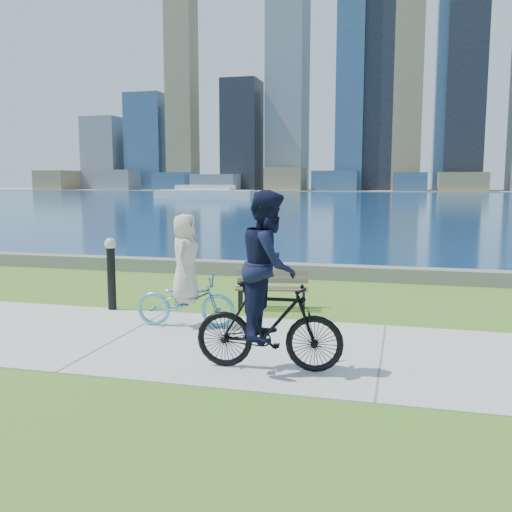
{
  "coord_description": "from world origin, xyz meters",
  "views": [
    {
      "loc": [
        0.25,
        -7.9,
        2.46
      ],
      "look_at": [
        -2.32,
        1.95,
        1.1
      ],
      "focal_mm": 40.0,
      "sensor_mm": 36.0,
      "label": 1
    }
  ],
  "objects_px": {
    "cyclist_man": "(269,296)",
    "cyclist_woman": "(186,285)",
    "park_bench": "(272,286)",
    "bollard_lamp": "(111,269)"
  },
  "relations": [
    {
      "from": "bollard_lamp",
      "to": "cyclist_man",
      "type": "distance_m",
      "value": 4.53
    },
    {
      "from": "park_bench",
      "to": "bollard_lamp",
      "type": "xyz_separation_m",
      "value": [
        -2.91,
        -0.92,
        0.36
      ]
    },
    {
      "from": "park_bench",
      "to": "cyclist_woman",
      "type": "distance_m",
      "value": 2.07
    },
    {
      "from": "cyclist_woman",
      "to": "cyclist_man",
      "type": "height_order",
      "value": "cyclist_man"
    },
    {
      "from": "park_bench",
      "to": "cyclist_man",
      "type": "distance_m",
      "value": 3.67
    },
    {
      "from": "bollard_lamp",
      "to": "cyclist_man",
      "type": "xyz_separation_m",
      "value": [
        3.69,
        -2.63,
        0.2
      ]
    },
    {
      "from": "cyclist_man",
      "to": "cyclist_woman",
      "type": "bearing_deg",
      "value": 42.28
    },
    {
      "from": "park_bench",
      "to": "cyclist_man",
      "type": "bearing_deg",
      "value": -87.36
    },
    {
      "from": "bollard_lamp",
      "to": "cyclist_man",
      "type": "relative_size",
      "value": 0.6
    },
    {
      "from": "cyclist_woman",
      "to": "cyclist_man",
      "type": "distance_m",
      "value": 2.6
    }
  ]
}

